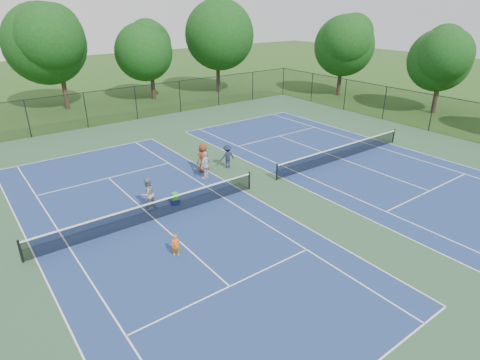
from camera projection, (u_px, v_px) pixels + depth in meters
ground at (263, 184)px, 23.69m from camera, size 140.00×140.00×0.00m
court_pad at (263, 184)px, 23.69m from camera, size 36.00×36.00×0.01m
tennis_court_left at (155, 218)px, 19.82m from camera, size 12.00×23.83×1.07m
tennis_court_right at (342, 158)px, 27.49m from camera, size 12.00×23.83×1.07m
perimeter_fence at (264, 159)px, 23.04m from camera, size 36.08×36.08×3.02m
tree_back_b at (56, 40)px, 37.84m from camera, size 7.60×7.60×10.03m
tree_back_c at (150, 47)px, 42.49m from camera, size 6.00×6.00×8.40m
tree_back_d at (217, 31)px, 45.59m from camera, size 7.80×7.80×10.37m
tree_side_e at (343, 42)px, 44.17m from camera, size 6.60×6.60×8.87m
tree_side_f at (444, 57)px, 36.90m from camera, size 5.80×5.80×8.12m
child_player at (176, 245)px, 16.85m from camera, size 0.43×0.37×1.00m
instructor at (148, 194)px, 20.53m from camera, size 0.98×0.85×1.74m
bystander_a at (206, 165)px, 24.19m from camera, size 1.09×0.85×1.72m
bystander_b at (227, 156)px, 25.82m from camera, size 1.05×0.68×1.53m
bystander_c at (203, 158)px, 25.15m from camera, size 1.00×0.76×1.84m
ball_crate at (175, 202)px, 21.29m from camera, size 0.42×0.32×0.28m
ball_hopper at (175, 196)px, 21.15m from camera, size 0.38×0.32×0.39m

